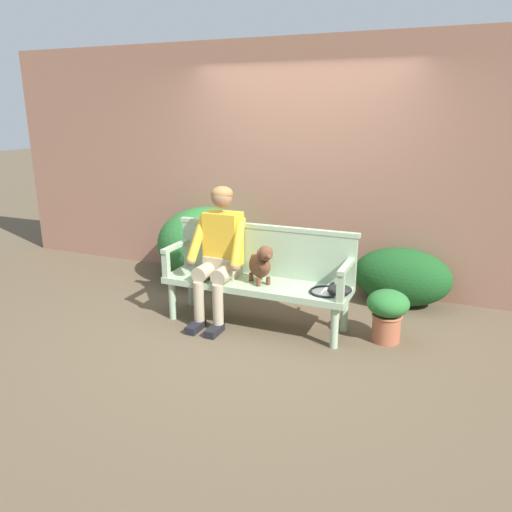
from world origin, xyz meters
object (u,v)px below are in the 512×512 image
Objects in this scene: dog_on_bench at (261,264)px; baseball_glove at (340,290)px; tennis_racket at (327,291)px; garden_bench at (256,287)px; person_seated at (220,250)px; potted_plant at (388,311)px.

baseball_glove is at bearing -0.71° from dog_on_bench.
garden_bench is at bearing 179.15° from tennis_racket.
person_seated is 1.09m from tennis_racket.
person_seated is 2.30× the size of tennis_racket.
person_seated is 5.94× the size of baseball_glove.
tennis_racket is 0.56m from potted_plant.
baseball_glove is at bearing -157.44° from potted_plant.
garden_bench is 1.22m from potted_plant.
baseball_glove is (0.74, -0.01, -0.15)m from dog_on_bench.
baseball_glove is (0.12, -0.04, 0.04)m from tennis_racket.
person_seated is 1.20m from baseball_glove.
potted_plant is (0.52, 0.13, -0.16)m from tennis_racket.
baseball_glove is at bearing -16.62° from tennis_racket.
dog_on_bench reaches higher than garden_bench.
tennis_racket is (0.68, -0.01, 0.07)m from garden_bench.
garden_bench is at bearing 150.40° from dog_on_bench.
garden_bench is 4.62× the size of dog_on_bench.
person_seated is 2.74× the size of potted_plant.
dog_on_bench is at bearing -3.49° from person_seated.
tennis_racket is at bearing 133.43° from baseball_glove.
potted_plant is at bearing 4.71° from person_seated.
dog_on_bench is at bearing -177.43° from tennis_racket.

